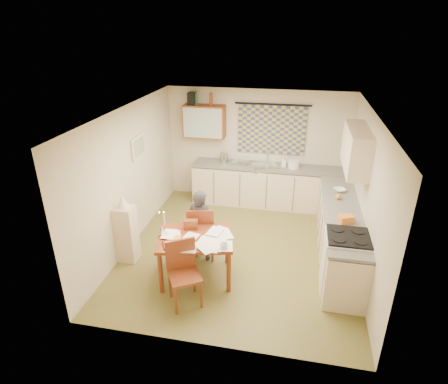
% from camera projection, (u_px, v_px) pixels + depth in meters
% --- Properties ---
extents(floor, '(4.00, 4.50, 0.02)m').
position_uv_depth(floor, '(240.00, 250.00, 6.79)').
color(floor, brown).
rests_on(floor, ground).
extents(ceiling, '(4.00, 4.50, 0.02)m').
position_uv_depth(ceiling, '(243.00, 112.00, 5.74)').
color(ceiling, white).
rests_on(ceiling, floor).
extents(wall_back, '(4.00, 0.02, 2.50)m').
position_uv_depth(wall_back, '(257.00, 146.00, 8.28)').
color(wall_back, beige).
rests_on(wall_back, floor).
extents(wall_front, '(4.00, 0.02, 2.50)m').
position_uv_depth(wall_front, '(210.00, 265.00, 4.25)').
color(wall_front, beige).
rests_on(wall_front, floor).
extents(wall_left, '(0.02, 4.50, 2.50)m').
position_uv_depth(wall_left, '(129.00, 178.00, 6.63)').
color(wall_left, beige).
rests_on(wall_left, floor).
extents(wall_right, '(0.02, 4.50, 2.50)m').
position_uv_depth(wall_right, '(367.00, 197.00, 5.90)').
color(wall_right, beige).
rests_on(wall_right, floor).
extents(window_blind, '(1.45, 0.03, 1.05)m').
position_uv_depth(window_blind, '(272.00, 130.00, 8.03)').
color(window_blind, navy).
rests_on(window_blind, wall_back).
extents(curtain_rod, '(1.60, 0.04, 0.04)m').
position_uv_depth(curtain_rod, '(273.00, 104.00, 7.78)').
color(curtain_rod, black).
rests_on(curtain_rod, wall_back).
extents(wall_cabinet, '(0.90, 0.34, 0.70)m').
position_uv_depth(wall_cabinet, '(204.00, 121.00, 8.10)').
color(wall_cabinet, maroon).
rests_on(wall_cabinet, wall_back).
extents(wall_cabinet_glass, '(0.84, 0.02, 0.64)m').
position_uv_depth(wall_cabinet_glass, '(202.00, 123.00, 7.95)').
color(wall_cabinet_glass, '#99B2A5').
rests_on(wall_cabinet_glass, wall_back).
extents(upper_cabinet_right, '(0.34, 1.30, 0.70)m').
position_uv_depth(upper_cabinet_right, '(356.00, 149.00, 6.18)').
color(upper_cabinet_right, beige).
rests_on(upper_cabinet_right, wall_right).
extents(framed_print, '(0.04, 0.50, 0.40)m').
position_uv_depth(framed_print, '(138.00, 147.00, 6.79)').
color(framed_print, '#EDDFC7').
rests_on(framed_print, wall_left).
extents(print_canvas, '(0.01, 0.42, 0.32)m').
position_uv_depth(print_canvas, '(139.00, 147.00, 6.79)').
color(print_canvas, '#BCB9A5').
rests_on(print_canvas, wall_left).
extents(counter_back, '(3.30, 0.62, 0.92)m').
position_uv_depth(counter_back, '(268.00, 186.00, 8.28)').
color(counter_back, beige).
rests_on(counter_back, floor).
extents(counter_right, '(0.62, 2.95, 0.92)m').
position_uv_depth(counter_right, '(339.00, 234.00, 6.42)').
color(counter_right, beige).
rests_on(counter_right, floor).
extents(stove, '(0.63, 0.63, 0.98)m').
position_uv_depth(stove, '(344.00, 264.00, 5.57)').
color(stove, white).
rests_on(stove, floor).
extents(sink, '(0.68, 0.63, 0.10)m').
position_uv_depth(sink, '(265.00, 168.00, 8.12)').
color(sink, silver).
rests_on(sink, counter_back).
extents(tap, '(0.03, 0.03, 0.28)m').
position_uv_depth(tap, '(268.00, 157.00, 8.20)').
color(tap, silver).
rests_on(tap, counter_back).
extents(dish_rack, '(0.42, 0.39, 0.06)m').
position_uv_depth(dish_rack, '(241.00, 163.00, 8.19)').
color(dish_rack, silver).
rests_on(dish_rack, counter_back).
extents(kettle, '(0.24, 0.24, 0.24)m').
position_uv_depth(kettle, '(224.00, 158.00, 8.22)').
color(kettle, silver).
rests_on(kettle, counter_back).
extents(mixing_bowl, '(0.29, 0.29, 0.16)m').
position_uv_depth(mixing_bowl, '(294.00, 164.00, 7.96)').
color(mixing_bowl, white).
rests_on(mixing_bowl, counter_back).
extents(soap_bottle, '(0.12, 0.13, 0.21)m').
position_uv_depth(soap_bottle, '(284.00, 162.00, 8.03)').
color(soap_bottle, white).
rests_on(soap_bottle, counter_back).
extents(bowl, '(0.33, 0.33, 0.05)m').
position_uv_depth(bowl, '(340.00, 190.00, 6.88)').
color(bowl, white).
rests_on(bowl, counter_right).
extents(orange_bag, '(0.27, 0.23, 0.12)m').
position_uv_depth(orange_bag, '(346.00, 219.00, 5.80)').
color(orange_bag, orange).
rests_on(orange_bag, counter_right).
extents(fruit_orange, '(0.10, 0.10, 0.10)m').
position_uv_depth(fruit_orange, '(338.00, 197.00, 6.56)').
color(fruit_orange, orange).
rests_on(fruit_orange, counter_right).
extents(speaker, '(0.16, 0.20, 0.26)m').
position_uv_depth(speaker, '(192.00, 98.00, 7.95)').
color(speaker, black).
rests_on(speaker, wall_cabinet).
extents(bottle_green, '(0.07, 0.07, 0.26)m').
position_uv_depth(bottle_green, '(196.00, 99.00, 7.93)').
color(bottle_green, '#195926').
rests_on(bottle_green, wall_cabinet).
extents(bottle_brown, '(0.09, 0.09, 0.26)m').
position_uv_depth(bottle_brown, '(211.00, 99.00, 7.87)').
color(bottle_brown, maroon).
rests_on(bottle_brown, wall_cabinet).
extents(dining_table, '(1.30, 1.09, 0.75)m').
position_uv_depth(dining_table, '(196.00, 257.00, 5.92)').
color(dining_table, '#662810').
rests_on(dining_table, floor).
extents(chair_far, '(0.54, 0.54, 1.00)m').
position_uv_depth(chair_far, '(201.00, 241.00, 6.48)').
color(chair_far, '#662810').
rests_on(chair_far, floor).
extents(chair_near, '(0.60, 0.60, 0.96)m').
position_uv_depth(chair_near, '(185.00, 285.00, 5.41)').
color(chair_near, '#662810').
rests_on(chair_near, floor).
extents(person, '(0.54, 0.41, 1.29)m').
position_uv_depth(person, '(200.00, 226.00, 6.29)').
color(person, black).
rests_on(person, floor).
extents(shelf_stand, '(0.32, 0.30, 1.01)m').
position_uv_depth(shelf_stand, '(127.00, 234.00, 6.32)').
color(shelf_stand, beige).
rests_on(shelf_stand, floor).
extents(lampshade, '(0.20, 0.20, 0.22)m').
position_uv_depth(lampshade, '(122.00, 201.00, 6.06)').
color(lampshade, '#EDDFC7').
rests_on(lampshade, shelf_stand).
extents(letter_rack, '(0.24, 0.14, 0.16)m').
position_uv_depth(letter_rack, '(191.00, 224.00, 5.95)').
color(letter_rack, '#662810').
rests_on(letter_rack, dining_table).
extents(mug, '(0.16, 0.16, 0.09)m').
position_uv_depth(mug, '(224.00, 246.00, 5.43)').
color(mug, white).
rests_on(mug, dining_table).
extents(magazine, '(0.38, 0.39, 0.02)m').
position_uv_depth(magazine, '(163.00, 246.00, 5.51)').
color(magazine, maroon).
rests_on(magazine, dining_table).
extents(book, '(0.29, 0.33, 0.02)m').
position_uv_depth(book, '(168.00, 240.00, 5.65)').
color(book, orange).
rests_on(book, dining_table).
extents(orange_box, '(0.14, 0.12, 0.04)m').
position_uv_depth(orange_box, '(173.00, 246.00, 5.49)').
color(orange_box, orange).
rests_on(orange_box, dining_table).
extents(eyeglasses, '(0.13, 0.06, 0.02)m').
position_uv_depth(eyeglasses, '(205.00, 246.00, 5.51)').
color(eyeglasses, black).
rests_on(eyeglasses, dining_table).
extents(candle_holder, '(0.07, 0.07, 0.18)m').
position_uv_depth(candle_holder, '(161.00, 231.00, 5.74)').
color(candle_holder, silver).
rests_on(candle_holder, dining_table).
extents(candle, '(0.03, 0.03, 0.22)m').
position_uv_depth(candle, '(164.00, 218.00, 5.70)').
color(candle, white).
rests_on(candle, dining_table).
extents(candle_flame, '(0.02, 0.02, 0.02)m').
position_uv_depth(candle_flame, '(159.00, 212.00, 5.61)').
color(candle_flame, '#FFCC66').
rests_on(candle_flame, dining_table).
extents(papers, '(1.16, 0.90, 0.03)m').
position_uv_depth(papers, '(202.00, 240.00, 5.65)').
color(papers, white).
rests_on(papers, dining_table).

